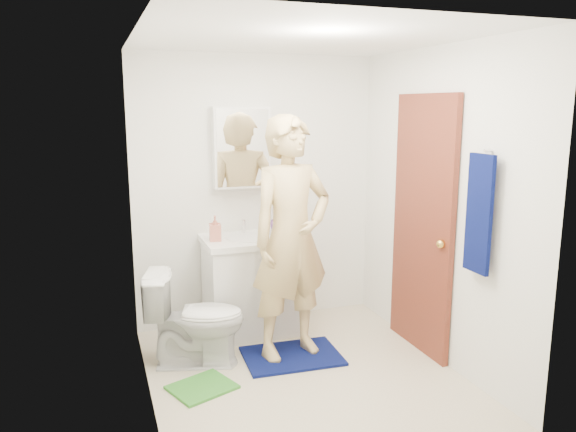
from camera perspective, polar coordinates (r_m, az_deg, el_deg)
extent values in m
cube|color=beige|center=(4.33, 1.54, -15.86)|extent=(2.20, 2.40, 0.02)
cube|color=white|center=(3.89, 1.74, 17.82)|extent=(2.20, 2.40, 0.02)
cube|color=white|center=(5.07, -3.26, 2.54)|extent=(2.20, 0.02, 2.40)
cube|color=white|center=(2.87, 10.31, -4.38)|extent=(2.20, 0.02, 2.40)
cube|color=white|center=(3.69, -14.67, -1.06)|extent=(0.02, 2.40, 2.40)
cube|color=white|center=(4.45, 15.12, 0.95)|extent=(0.02, 2.40, 2.40)
cube|color=white|center=(4.94, -3.88, -7.26)|extent=(0.75, 0.55, 0.80)
cube|color=white|center=(4.82, -3.95, -2.46)|extent=(0.79, 0.59, 0.05)
cylinder|color=white|center=(4.82, -3.95, -2.29)|extent=(0.40, 0.40, 0.03)
cylinder|color=silver|center=(4.97, -4.51, -1.05)|extent=(0.03, 0.03, 0.12)
cube|color=white|center=(4.92, -4.77, 6.94)|extent=(0.50, 0.12, 0.70)
cube|color=white|center=(4.86, -4.59, 6.89)|extent=(0.46, 0.01, 0.66)
cube|color=brown|center=(4.58, 13.49, -0.92)|extent=(0.05, 0.80, 2.05)
sphere|color=gold|center=(4.31, 15.28, -2.77)|extent=(0.07, 0.07, 0.07)
cube|color=#08114E|center=(3.94, 18.84, 0.19)|extent=(0.03, 0.24, 0.80)
cylinder|color=silver|center=(3.91, 19.69, 6.28)|extent=(0.06, 0.02, 0.02)
imported|color=white|center=(4.39, -9.36, -10.20)|extent=(0.81, 0.59, 0.74)
cube|color=#08114E|center=(4.58, 0.40, -14.03)|extent=(0.78, 0.58, 0.02)
cube|color=#3C9130|center=(4.17, -8.73, -16.81)|extent=(0.52, 0.48, 0.02)
imported|color=#CB715E|center=(4.70, -7.42, -1.25)|extent=(0.11, 0.11, 0.21)
imported|color=#71408C|center=(4.99, -1.03, -1.04)|extent=(0.14, 0.14, 0.11)
imported|color=tan|center=(4.30, 0.33, -2.27)|extent=(0.77, 0.59, 1.88)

